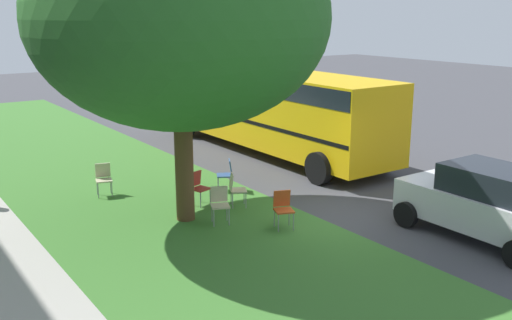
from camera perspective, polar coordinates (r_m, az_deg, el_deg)
name	(u,v)px	position (r m, az deg, el deg)	size (l,w,h in m)	color
ground	(332,219)	(14.21, 7.43, -5.78)	(80.00, 80.00, 0.00)	#424247
grass_verge	(219,249)	(12.41, -3.71, -8.74)	(48.00, 6.00, 0.01)	#3D752D
street_tree	(180,19)	(13.34, -7.53, 13.60)	(6.73, 6.73, 7.21)	brown
chair_0	(198,185)	(15.04, -5.70, -2.50)	(0.52, 0.51, 0.88)	#B7332D
chair_1	(220,202)	(13.72, -3.58, -4.12)	(0.55, 0.54, 0.88)	beige
chair_2	(236,187)	(14.81, -2.03, -2.70)	(0.55, 0.56, 0.88)	beige
chair_3	(227,172)	(16.18, -2.90, -1.23)	(0.56, 0.57, 0.88)	#335184
chair_4	(104,177)	(16.27, -14.76, -1.61)	(0.52, 0.51, 0.88)	beige
chair_5	(283,206)	(13.40, 2.68, -4.58)	(0.54, 0.53, 0.88)	#C64C1E
parked_car	(485,202)	(13.64, 21.63, -3.85)	(3.70, 1.92, 1.65)	silver
school_bus	(272,103)	(20.40, 1.56, 5.62)	(10.40, 2.80, 2.88)	yellow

